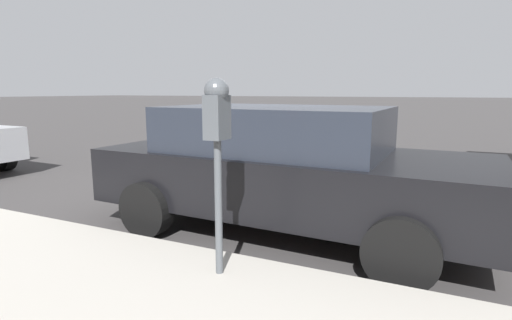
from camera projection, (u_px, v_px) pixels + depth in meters
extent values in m
plane|color=#3D3A3A|center=(269.00, 204.00, 5.90)|extent=(220.00, 220.00, 0.00)
cylinder|color=#4C5156|center=(219.00, 208.00, 3.18)|extent=(0.06, 0.06, 1.10)
cube|color=#4C5156|center=(217.00, 117.00, 3.06)|extent=(0.20, 0.14, 0.34)
sphere|color=#4C5156|center=(217.00, 91.00, 3.02)|extent=(0.19, 0.19, 0.19)
cube|color=#B21919|center=(224.00, 122.00, 3.16)|extent=(0.01, 0.11, 0.12)
cube|color=black|center=(224.00, 107.00, 3.14)|extent=(0.01, 0.10, 0.08)
cube|color=black|center=(289.00, 179.00, 4.65)|extent=(1.94, 4.50, 0.64)
cube|color=#232833|center=(275.00, 129.00, 4.63)|extent=(1.65, 2.54, 0.51)
cylinder|color=black|center=(421.00, 201.00, 4.87)|extent=(0.24, 0.65, 0.64)
cylinder|color=black|center=(401.00, 253.00, 3.31)|extent=(0.24, 0.65, 0.64)
cylinder|color=black|center=(227.00, 179.00, 6.10)|extent=(0.24, 0.65, 0.64)
cylinder|color=black|center=(147.00, 209.00, 4.54)|extent=(0.24, 0.65, 0.64)
cylinder|color=black|center=(3.00, 156.00, 8.29)|extent=(0.24, 0.65, 0.64)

